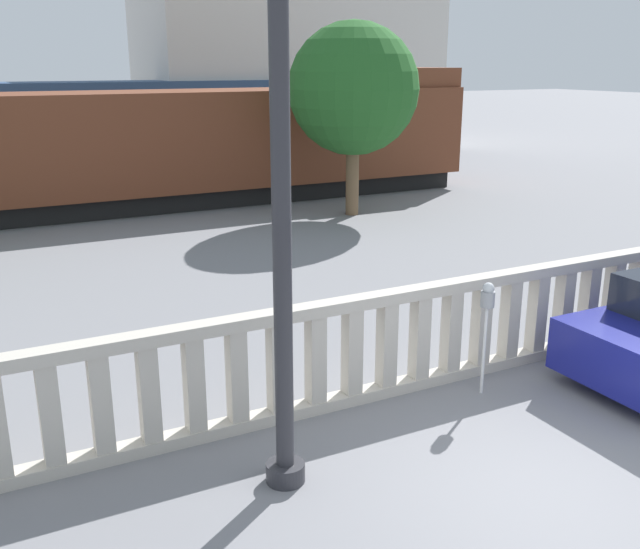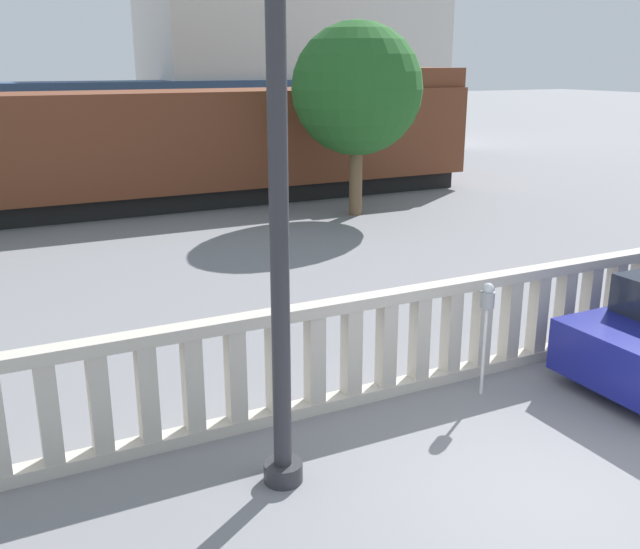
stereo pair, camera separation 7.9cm
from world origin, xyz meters
The scene contains 8 objects.
ground_plane centered at (0.00, 0.00, 0.00)m, with size 160.00×160.00×0.00m, color slate.
balustrade centered at (0.00, 2.63, 0.68)m, with size 12.30×0.24×1.36m.
lamppost centered at (-2.18, 1.44, 3.01)m, with size 0.39×0.39×5.57m.
parking_meter centered at (0.86, 2.10, 1.19)m, with size 0.17×0.17×1.47m.
train_near centered at (-1.84, 15.97, 1.72)m, with size 24.50×2.85×3.86m.
train_far centered at (4.48, 24.77, 1.75)m, with size 19.27×2.63×3.91m.
building_block centered at (9.92, 27.23, 4.69)m, with size 13.33×6.52×9.37m.
tree_left centered at (4.90, 12.45, 3.35)m, with size 3.47×3.47×5.09m.
Camera 2 is at (-4.69, -4.32, 4.04)m, focal length 40.00 mm.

